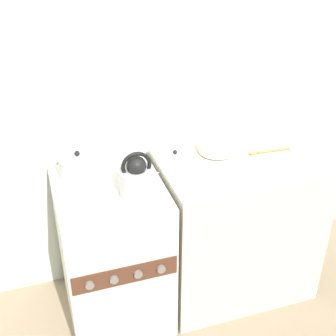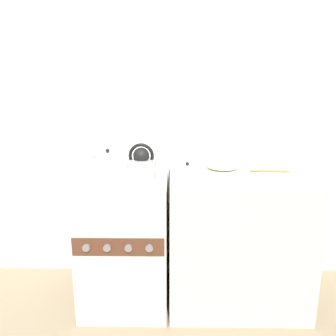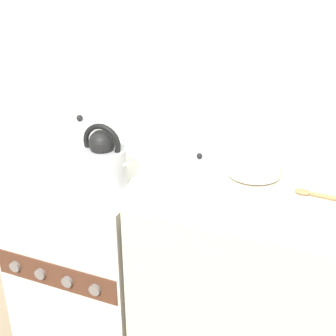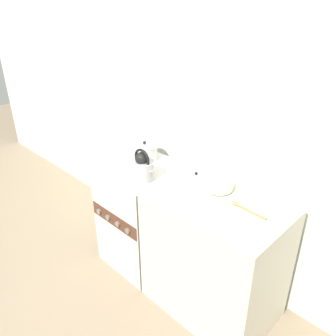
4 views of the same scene
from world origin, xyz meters
name	(u,v)px [view 2 (image 2 of 4)]	position (x,y,z in m)	size (l,w,h in m)	color
ground_plane	(121,327)	(0.00, 0.00, 0.00)	(12.00, 12.00, 0.00)	gray
wall_back	(130,112)	(0.00, 0.69, 1.25)	(7.00, 0.06, 2.50)	silver
stove	(126,239)	(0.00, 0.31, 0.44)	(0.55, 0.64, 0.87)	beige
counter	(236,239)	(0.74, 0.30, 0.45)	(0.89, 0.59, 0.90)	beige
kettle	(142,167)	(0.13, 0.20, 0.96)	(0.22, 0.18, 0.24)	#B2B2B7
cooking_pot	(108,162)	(-0.12, 0.44, 0.94)	(0.21, 0.21, 0.16)	silver
enamel_bowl	(222,164)	(0.64, 0.42, 0.93)	(0.20, 0.20, 0.06)	beige
loose_pot_lid	(187,166)	(0.41, 0.46, 0.90)	(0.19, 0.19, 0.03)	silver
wooden_spoon	(266,171)	(0.91, 0.34, 0.91)	(0.25, 0.04, 0.02)	#A37A4C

